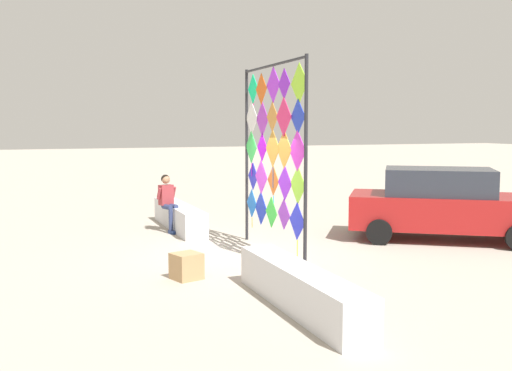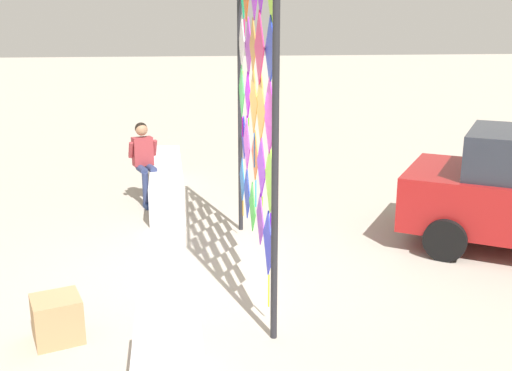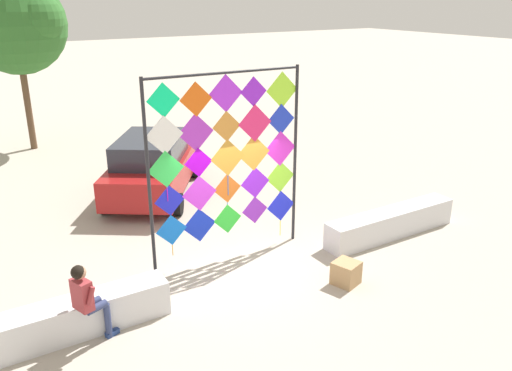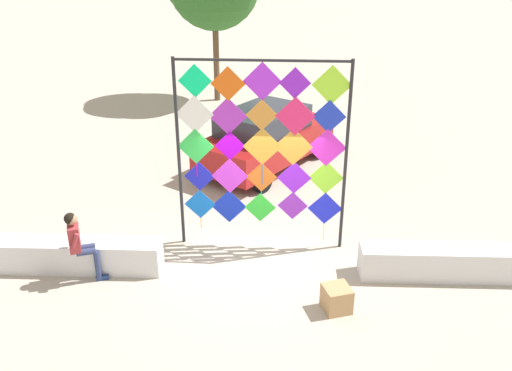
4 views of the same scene
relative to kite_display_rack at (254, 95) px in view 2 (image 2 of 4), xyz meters
The scene contains 5 objects.
ground 2.42m from the kite_display_rack, 91.51° to the right, with size 120.00×120.00×0.00m, color #ADA393.
plaza_ledge_left 4.46m from the kite_display_rack, 163.58° to the right, with size 3.64×0.58×0.64m, color silver.
kite_display_rack is the anchor object (origin of this frame).
seated_vendor 4.02m from the kite_display_rack, 156.34° to the right, with size 0.70×0.57×1.49m.
cardboard_box_large 3.40m from the kite_display_rack, 58.21° to the right, with size 0.46×0.48×0.47m, color tan.
Camera 2 is at (7.13, -0.44, 3.15)m, focal length 41.02 mm.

